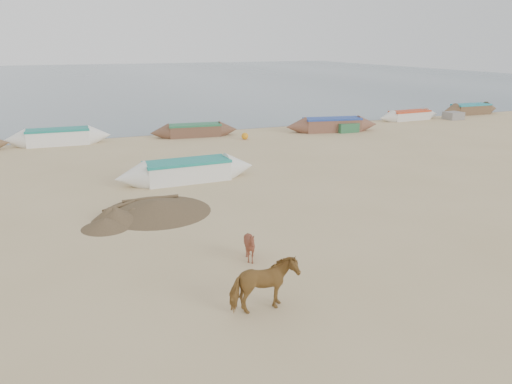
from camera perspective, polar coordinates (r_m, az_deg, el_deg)
ground at (r=14.41m, az=6.09°, el=-8.08°), size 140.00×140.00×0.00m
sea at (r=93.87m, az=-18.77°, el=12.21°), size 160.00×160.00×0.00m
cow_adult at (r=11.67m, az=0.89°, el=-10.60°), size 1.58×0.74×1.33m
calf_front at (r=14.24m, az=-0.69°, el=-6.17°), size 1.16×1.13×0.96m
near_canoe at (r=22.69m, az=-7.87°, el=2.42°), size 6.48×1.60×0.95m
debris_pile at (r=18.81m, az=-11.28°, el=-1.58°), size 5.04×5.04×0.43m
waterline_canoes at (r=33.04m, az=-11.42°, el=6.68°), size 59.84×5.01×0.98m
beach_clutter at (r=32.88m, az=-3.48°, el=6.69°), size 47.78×4.85×0.64m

